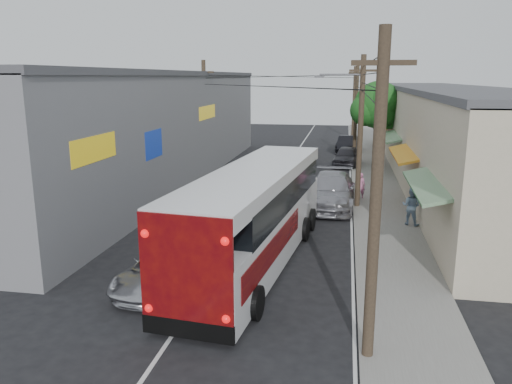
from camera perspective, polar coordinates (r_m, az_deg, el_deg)
ground at (r=15.86m, az=-7.34°, el=-12.87°), size 120.00×120.00×0.00m
sidewalk at (r=34.32m, az=13.41°, el=1.20°), size 3.00×80.00×0.12m
building_right at (r=36.36m, az=20.63°, el=6.31°), size 7.09×40.00×6.25m
building_left at (r=34.26m, az=-12.16°, el=7.33°), size 7.20×36.00×7.25m
utility_poles at (r=34.03m, az=8.02°, el=8.26°), size 11.80×45.28×8.00m
street_tree at (r=39.72m, az=13.87°, el=9.47°), size 4.40×4.00×6.60m
coach_bus at (r=18.64m, az=-0.03°, el=-2.60°), size 3.95×12.75×3.62m
jeepney at (r=17.11m, az=-10.68°, el=-8.75°), size 2.60×4.64×1.23m
parked_suv at (r=27.24m, az=8.58°, el=0.16°), size 2.69×6.20×1.78m
parked_car_mid at (r=40.04m, az=10.31°, el=4.03°), size 2.33×4.68×1.53m
parked_car_far at (r=47.86m, az=10.33°, el=5.45°), size 2.08×4.63×1.47m
pedestrian_near at (r=29.04m, az=11.84°, el=0.75°), size 0.55×0.37×1.46m
pedestrian_far at (r=24.34m, az=17.32°, el=-1.54°), size 1.08×0.98×1.80m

